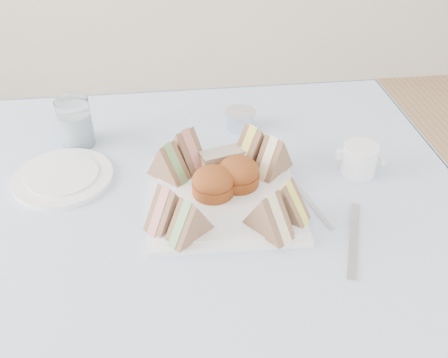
{
  "coord_description": "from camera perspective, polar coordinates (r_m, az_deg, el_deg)",
  "views": [
    {
      "loc": [
        -0.05,
        -0.69,
        1.35
      ],
      "look_at": [
        0.03,
        0.04,
        0.8
      ],
      "focal_mm": 40.0,
      "sensor_mm": 36.0,
      "label": 1
    }
  ],
  "objects": [
    {
      "name": "sandwich_fr_b",
      "position": [
        0.85,
        5.19,
        -3.82
      ],
      "size": [
        0.09,
        0.1,
        0.08
      ],
      "primitive_type": null,
      "rotation": [
        0.0,
        0.0,
        -0.93
      ],
      "color": "#88654F",
      "rests_on": "serving_plate"
    },
    {
      "name": "water_glass",
      "position": [
        1.13,
        -16.64,
        6.18
      ],
      "size": [
        0.09,
        0.09,
        0.11
      ],
      "primitive_type": "cylinder",
      "rotation": [
        0.0,
        0.0,
        -0.32
      ],
      "color": "white",
      "rests_on": "tablecloth"
    },
    {
      "name": "scone_left",
      "position": [
        0.93,
        -1.26,
        -0.43
      ],
      "size": [
        0.08,
        0.08,
        0.05
      ],
      "primitive_type": "cylinder",
      "rotation": [
        0.0,
        0.0,
        0.05
      ],
      "color": "#92401A",
      "rests_on": "serving_plate"
    },
    {
      "name": "creamer_jug",
      "position": [
        1.04,
        15.21,
        2.19
      ],
      "size": [
        0.08,
        0.08,
        0.06
      ],
      "primitive_type": "cylinder",
      "rotation": [
        0.0,
        0.0,
        -0.12
      ],
      "color": "white",
      "rests_on": "tablecloth"
    },
    {
      "name": "sandwich_br_b",
      "position": [
        1.01,
        3.33,
        3.94
      ],
      "size": [
        0.1,
        0.09,
        0.09
      ],
      "primitive_type": null,
      "rotation": [
        0.0,
        0.0,
        -2.48
      ],
      "color": "#88654F",
      "rests_on": "serving_plate"
    },
    {
      "name": "pastry_slice",
      "position": [
        1.0,
        -0.14,
        2.18
      ],
      "size": [
        0.1,
        0.06,
        0.04
      ],
      "primitive_type": "cube",
      "rotation": [
        0.0,
        0.0,
        0.26
      ],
      "color": "tan",
      "rests_on": "serving_plate"
    },
    {
      "name": "table",
      "position": [
        1.2,
        -1.46,
        -17.92
      ],
      "size": [
        0.9,
        0.9,
        0.74
      ],
      "primitive_type": "cube",
      "color": "brown",
      "rests_on": "floor"
    },
    {
      "name": "tea_strainer",
      "position": [
        1.16,
        1.88,
        6.68
      ],
      "size": [
        0.09,
        0.09,
        0.04
      ],
      "primitive_type": "cylinder",
      "rotation": [
        0.0,
        0.0,
        0.24
      ],
      "color": "silver",
      "rests_on": "tablecloth"
    },
    {
      "name": "sandwich_bl_a",
      "position": [
        0.97,
        -6.42,
        2.11
      ],
      "size": [
        0.09,
        0.09,
        0.08
      ],
      "primitive_type": null,
      "rotation": [
        0.0,
        0.0,
        2.35
      ],
      "color": "#88654F",
      "rests_on": "serving_plate"
    },
    {
      "name": "fork",
      "position": [
        0.95,
        9.88,
        -2.74
      ],
      "size": [
        0.05,
        0.16,
        0.0
      ],
      "primitive_type": "cube",
      "rotation": [
        0.0,
        0.0,
        0.25
      ],
      "color": "silver",
      "rests_on": "tablecloth"
    },
    {
      "name": "scone_right",
      "position": [
        0.95,
        1.65,
        0.66
      ],
      "size": [
        0.1,
        0.1,
        0.05
      ],
      "primitive_type": "cylinder",
      "rotation": [
        0.0,
        0.0,
        0.23
      ],
      "color": "#92401A",
      "rests_on": "serving_plate"
    },
    {
      "name": "sandwich_fl_a",
      "position": [
        0.86,
        -6.44,
        -2.98
      ],
      "size": [
        0.09,
        0.09,
        0.08
      ],
      "primitive_type": null,
      "rotation": [
        0.0,
        0.0,
        0.75
      ],
      "color": "#88654F",
      "rests_on": "serving_plate"
    },
    {
      "name": "serving_plate",
      "position": [
        0.95,
        0.0,
        -2.13
      ],
      "size": [
        0.29,
        0.29,
        0.01
      ],
      "primitive_type": "cube",
      "rotation": [
        0.0,
        0.0,
        -0.03
      ],
      "color": "white",
      "rests_on": "tablecloth"
    },
    {
      "name": "side_plate",
      "position": [
        1.05,
        -17.9,
        0.17
      ],
      "size": [
        0.2,
        0.2,
        0.01
      ],
      "primitive_type": "cylinder",
      "rotation": [
        0.0,
        0.0,
        0.01
      ],
      "color": "white",
      "rests_on": "tablecloth"
    },
    {
      "name": "sandwich_fl_b",
      "position": [
        0.84,
        -4.01,
        -4.49
      ],
      "size": [
        0.09,
        0.08,
        0.08
      ],
      "primitive_type": null,
      "rotation": [
        0.0,
        0.0,
        0.68
      ],
      "color": "#88654F",
      "rests_on": "serving_plate"
    },
    {
      "name": "sandwich_fr_a",
      "position": [
        0.88,
        7.09,
        -2.28
      ],
      "size": [
        0.09,
        0.08,
        0.08
      ],
      "primitive_type": null,
      "rotation": [
        0.0,
        0.0,
        -0.66
      ],
      "color": "#88654F",
      "rests_on": "serving_plate"
    },
    {
      "name": "knife",
      "position": [
        0.9,
        14.59,
        -6.66
      ],
      "size": [
        0.08,
        0.19,
        0.0
      ],
      "primitive_type": "cube",
      "rotation": [
        0.0,
        0.0,
        -0.37
      ],
      "color": "silver",
      "rests_on": "tablecloth"
    },
    {
      "name": "sandwich_bl_b",
      "position": [
        1.0,
        -4.39,
        3.56
      ],
      "size": [
        0.09,
        0.1,
        0.09
      ],
      "primitive_type": null,
      "rotation": [
        0.0,
        0.0,
        2.21
      ],
      "color": "#88654F",
      "rests_on": "serving_plate"
    },
    {
      "name": "sandwich_br_a",
      "position": [
        0.98,
        5.65,
        2.79
      ],
      "size": [
        0.09,
        0.09,
        0.08
      ],
      "primitive_type": null,
      "rotation": [
        0.0,
        0.0,
        -2.36
      ],
      "color": "#88654F",
      "rests_on": "serving_plate"
    },
    {
      "name": "tablecloth",
      "position": [
        0.92,
        -1.81,
        -4.38
      ],
      "size": [
        1.02,
        1.02,
        0.01
      ],
      "primitive_type": "cube",
      "color": "#B6D5F6",
      "rests_on": "table"
    }
  ]
}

